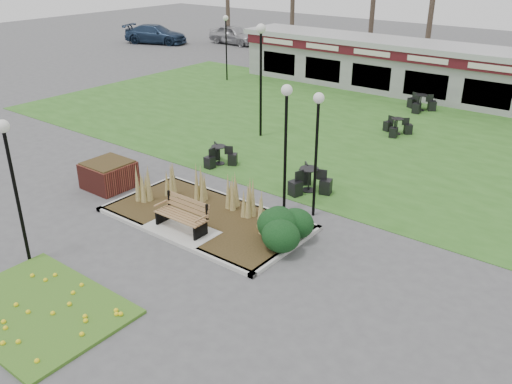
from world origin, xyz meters
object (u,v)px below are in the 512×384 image
Objects in this scene: lamp_post_mid_left at (261,56)px; bistro_set_a at (219,158)px; park_bench at (183,214)px; car_black at (326,51)px; lamp_post_mid_right at (286,121)px; lamp_post_near_left at (317,128)px; lamp_post_far_left at (226,33)px; car_silver at (234,35)px; food_pavilion at (437,71)px; bistro_set_d at (420,105)px; brick_planter at (109,174)px; lamp_post_near_right at (10,161)px; bistro_set_b at (396,129)px; bistro_set_c at (309,183)px; car_blue at (156,34)px.

lamp_post_mid_left is 5.03m from bistro_set_a.
car_black is at bearing 112.10° from park_bench.
lamp_post_mid_right is at bearing -169.53° from car_black.
lamp_post_mid_right is (-0.89, -0.34, 0.12)m from lamp_post_near_left.
lamp_post_far_left is (-14.44, 12.66, -0.00)m from lamp_post_near_left.
lamp_post_mid_right is 32.50m from car_silver.
food_pavilion is 5.06× the size of lamp_post_mid_left.
lamp_post_mid_left is 3.52× the size of bistro_set_a.
lamp_post_mid_right is 18.77m from lamp_post_far_left.
car_black is (-10.46, 7.96, 0.50)m from bistro_set_d.
bistro_set_a is (-2.78, 4.75, -0.32)m from park_bench.
lamp_post_near_left is at bearing 20.30° from brick_planter.
lamp_post_near_right is at bearing -147.83° from car_silver.
bistro_set_a is at bearing -140.05° from car_silver.
car_silver is (-22.01, 23.80, -2.21)m from lamp_post_mid_right.
lamp_post_mid_left reaches higher than bistro_set_b.
lamp_post_near_left is 3.17m from bistro_set_c.
bistro_set_c is at bearing 97.27° from lamp_post_mid_right.
bistro_set_d is 23.15m from car_silver.
lamp_post_near_left is at bearing -41.23° from lamp_post_far_left.
car_silver and car_blue have the same top height.
lamp_post_far_left is (-11.98, 15.95, 2.29)m from park_bench.
food_pavilion is 6.19× the size of lamp_post_near_right.
bistro_set_a is (0.82, -3.73, -3.28)m from lamp_post_mid_left.
brick_planter is 0.06× the size of food_pavilion.
lamp_post_mid_left is 1.05× the size of car_silver.
bistro_set_b is at bearing 78.71° from lamp_post_near_right.
lamp_post_mid_right reaches higher than car_silver.
bistro_set_b is 0.28× the size of car_black.
park_bench is 0.36× the size of car_black.
bistro_set_c reaches higher than bistro_set_b.
car_silver is at bearing 161.01° from food_pavilion.
car_silver is at bearing 121.68° from brick_planter.
bistro_set_b is at bearing 39.99° from lamp_post_mid_left.
lamp_post_far_left is (-8.38, 7.46, -0.67)m from lamp_post_mid_left.
bistro_set_d is 13.15m from car_black.
park_bench is at bearing 60.39° from lamp_post_near_right.
bistro_set_b is (-0.47, 9.47, -2.74)m from lamp_post_mid_right.
lamp_post_near_left is 2.60× the size of bistro_set_c.
car_silver is (-20.87, 10.00, 0.49)m from bistro_set_d.
car_silver is at bearing 120.98° from lamp_post_near_right.
park_bench is at bearing -141.42° from car_silver.
lamp_post_near_left is at bearing -52.51° from bistro_set_c.
lamp_post_near_left is 19.20m from lamp_post_far_left.
bistro_set_a is 0.25× the size of car_blue.
car_blue reaches higher than bistro_set_c.
brick_planter is at bearing -159.70° from lamp_post_near_left.
lamp_post_near_right is (-2.13, -23.46, 1.42)m from food_pavilion.
food_pavilion is 16.91m from lamp_post_mid_right.
lamp_post_mid_right is at bearing -159.19° from lamp_post_near_left.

